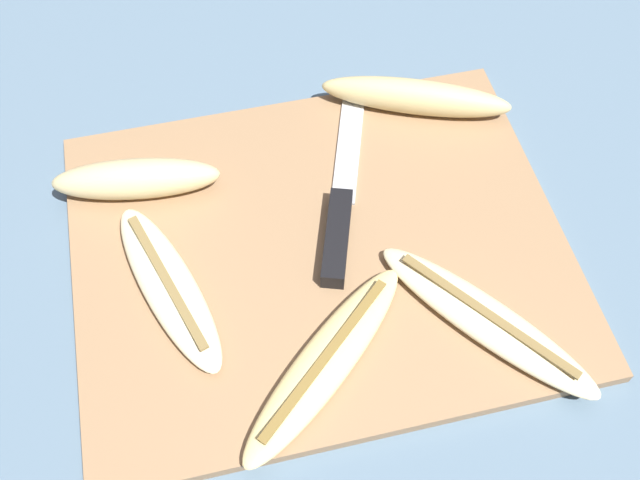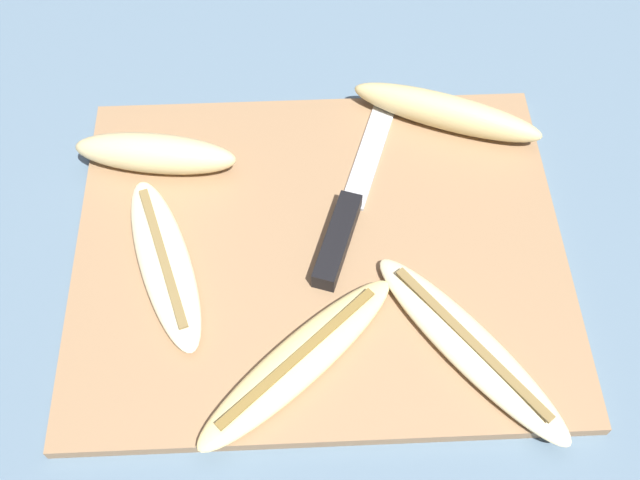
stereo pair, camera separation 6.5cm
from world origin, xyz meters
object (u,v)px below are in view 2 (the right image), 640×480
Objects in this scene: banana_mellow_near at (155,154)px; banana_golden_short at (299,361)px; knife at (345,225)px; banana_pale_long at (165,261)px; banana_cream_curved at (469,346)px; banana_spotted_left at (446,112)px.

banana_mellow_near is 0.24m from banana_golden_short.
banana_pale_long is at bearing -149.61° from knife.
banana_cream_curved is 0.24m from banana_spotted_left.
banana_pale_long is 1.20× the size of banana_mellow_near.
banana_spotted_left reaches higher than banana_cream_curved.
knife is at bearing -131.22° from banana_spotted_left.
banana_golden_short is at bearing -40.63° from banana_pale_long.
banana_pale_long is at bearing -149.86° from banana_spotted_left.
banana_cream_curved is at bearing -93.09° from banana_spotted_left.
knife is 0.19m from banana_mellow_near.
banana_pale_long is (-0.16, -0.03, 0.00)m from knife.
knife is at bearing 11.50° from banana_pale_long.
banana_pale_long is at bearing 160.15° from banana_cream_curved.
banana_mellow_near is at bearing 121.40° from banana_golden_short.
banana_cream_curved is 1.04× the size of banana_spotted_left.
banana_mellow_near is at bearing 173.93° from knife.
banana_mellow_near reaches higher than knife.
banana_spotted_left is at bearing 86.91° from banana_cream_curved.
banana_cream_curved is (0.09, -0.12, 0.00)m from knife.
banana_spotted_left is 0.29m from banana_golden_short.
banana_spotted_left reaches higher than banana_golden_short.
banana_spotted_left reaches higher than banana_pale_long.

